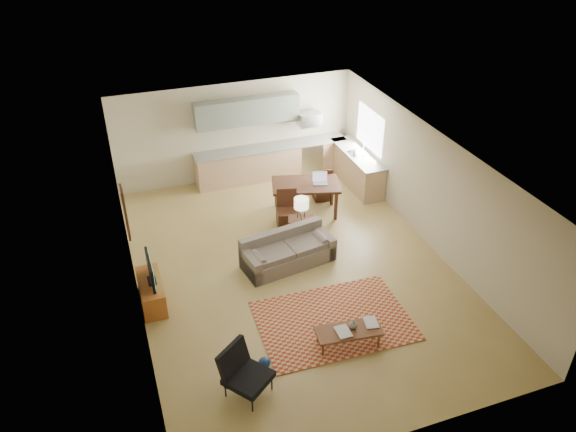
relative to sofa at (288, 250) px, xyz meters
name	(u,v)px	position (x,y,z in m)	size (l,w,h in m)	color
room	(293,215)	(0.04, -0.18, 0.99)	(9.00, 9.00, 9.00)	#9B8246
kitchen_counter_back	(272,161)	(0.94, 4.00, 0.10)	(4.26, 0.64, 0.92)	tan
kitchen_counter_right	(357,168)	(2.97, 2.82, 0.10)	(0.64, 2.26, 0.92)	tan
kitchen_range	(309,156)	(2.04, 4.00, 0.09)	(0.62, 0.62, 0.90)	#A5A8AD
kitchen_microwave	(309,119)	(2.04, 4.02, 1.19)	(0.62, 0.40, 0.35)	#A5A8AD
upper_cabinets	(247,111)	(0.34, 4.15, 1.59)	(2.80, 0.34, 0.70)	gray
window_right	(370,129)	(3.27, 2.82, 1.19)	(0.02, 1.40, 1.05)	white
wall_art_left	(126,213)	(-3.17, 0.72, 1.19)	(0.06, 0.42, 1.10)	olive
triptych	(231,118)	(-0.06, 4.29, 1.39)	(1.70, 0.04, 0.50)	beige
rug	(333,321)	(0.20, -2.01, -0.35)	(2.86, 1.98, 0.02)	maroon
sofa	(288,250)	(0.00, 0.00, 0.00)	(2.07, 0.90, 0.72)	#6B5F54
coffee_table	(348,337)	(0.20, -2.67, -0.18)	(1.19, 0.47, 0.36)	#512C16
book_a	(337,333)	(-0.04, -2.69, 0.01)	(0.25, 0.33, 0.03)	maroon
book_b	(365,323)	(0.54, -2.61, 0.01)	(0.29, 0.36, 0.02)	navy
vase	(353,324)	(0.30, -2.63, 0.08)	(0.17, 0.17, 0.17)	black
armchair	(248,374)	(-1.80, -3.12, 0.07)	(0.76, 0.76, 0.87)	black
tv_credenza	(151,292)	(-2.97, -0.31, -0.10)	(0.44, 1.15, 0.53)	#914A1A
tv	(150,270)	(-2.93, -0.31, 0.43)	(0.09, 0.88, 0.53)	black
console_table	(301,231)	(0.54, 0.64, -0.02)	(0.58, 0.38, 0.67)	#331A0F
table_lamp	(301,208)	(0.54, 0.64, 0.58)	(0.33, 0.33, 0.54)	beige
dining_table	(306,198)	(1.12, 1.86, 0.05)	(1.64, 0.94, 0.83)	#331A0F
dining_chair_near	(288,211)	(0.45, 1.32, 0.14)	(0.47, 0.50, 0.99)	#331A0F
dining_chair_far	(322,182)	(1.79, 2.41, 0.10)	(0.44, 0.46, 0.92)	#331A0F
laptop	(320,179)	(1.45, 1.75, 0.60)	(0.35, 0.26, 0.26)	#A5A8AD
soap_bottle	(356,151)	(2.87, 2.77, 0.65)	(0.10, 0.10, 0.19)	beige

